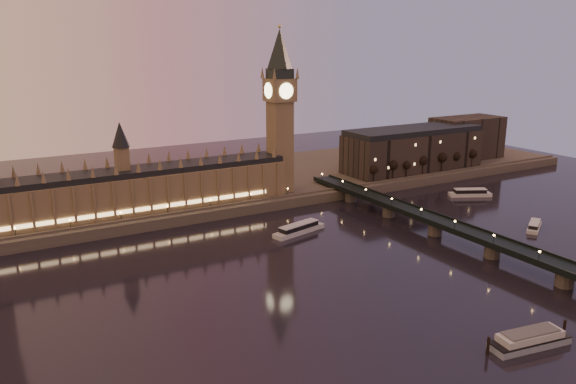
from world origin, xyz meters
name	(u,v)px	position (x,y,z in m)	size (l,w,h in m)	color
ground	(307,283)	(0.00, 0.00, 0.00)	(700.00, 700.00, 0.00)	black
far_embankment	(220,185)	(30.00, 165.00, 3.00)	(560.00, 130.00, 6.00)	#423D35
palace_of_westminster	(135,185)	(-40.12, 120.99, 21.71)	(180.00, 26.62, 52.00)	brown
big_ben	(280,101)	(53.99, 120.99, 63.95)	(17.68, 17.68, 104.00)	brown
westminster_bridge	(462,235)	(91.61, 0.00, 5.52)	(13.20, 260.00, 15.30)	black
city_block	(431,145)	(194.94, 130.93, 22.24)	(155.00, 45.00, 34.00)	black
bare_tree_0	(372,169)	(119.69, 109.00, 15.61)	(6.33, 6.33, 12.86)	black
bare_tree_1	(390,166)	(135.72, 109.00, 15.61)	(6.33, 6.33, 12.86)	black
bare_tree_2	(408,164)	(151.75, 109.00, 15.61)	(6.33, 6.33, 12.86)	black
bare_tree_3	(424,162)	(167.78, 109.00, 15.61)	(6.33, 6.33, 12.86)	black
bare_tree_4	(441,160)	(183.81, 109.00, 15.61)	(6.33, 6.33, 12.86)	black
bare_tree_5	(456,157)	(199.84, 109.00, 15.61)	(6.33, 6.33, 12.86)	black
bare_tree_6	(471,155)	(215.87, 109.00, 15.61)	(6.33, 6.33, 12.86)	black
cruise_boat_a	(299,229)	(30.47, 57.88, 2.31)	(33.56, 14.81, 5.25)	silver
cruise_boat_b	(470,193)	(168.52, 65.11, 2.27)	(28.03, 18.82, 5.15)	silver
cruise_boat_c	(534,226)	(146.30, -1.38, 1.85)	(20.89, 15.81, 4.20)	silver
moored_barge	(530,339)	(37.71, -81.56, 2.61)	(33.37, 12.65, 6.19)	#8495A9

